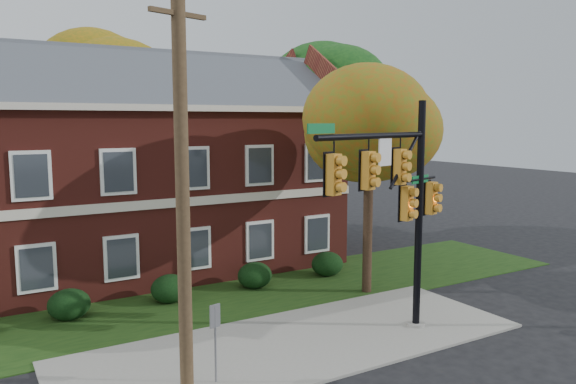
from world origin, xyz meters
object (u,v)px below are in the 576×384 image
hedge_left (69,304)px  sign_post (215,331)px  hedge_right (255,275)px  utility_pole (183,194)px  hedge_center (170,289)px  traffic_signal (398,193)px  apartment_building (128,159)px  tree_near_right (377,120)px  tree_far_rear (112,81)px  hedge_far_right (327,264)px  tree_right_rear (330,93)px

hedge_left → sign_post: sign_post is taller
hedge_right → sign_post: (-4.64, -6.85, 0.91)m
hedge_left → utility_pole: size_ratio=0.14×
hedge_center → traffic_signal: (4.76, -6.88, 3.98)m
apartment_building → traffic_signal: 13.04m
tree_near_right → tree_far_rear: bearing=110.3°
hedge_center → sign_post: size_ratio=0.66×
apartment_building → utility_pole: 12.47m
apartment_building → hedge_center: 6.89m
hedge_center → tree_far_rear: 15.57m
apartment_building → tree_near_right: size_ratio=2.19×
hedge_right → tree_near_right: bearing=-37.3°
hedge_right → apartment_building: bearing=123.7°
hedge_far_right → sign_post: size_ratio=0.66×
utility_pole → sign_post: bearing=-3.6°
tree_right_rear → traffic_signal: tree_right_rear is taller
tree_near_right → traffic_signal: size_ratio=1.18×
apartment_building → hedge_far_right: size_ratio=13.43×
traffic_signal → sign_post: bearing=162.3°
hedge_left → tree_right_rear: 17.74m
tree_right_rear → utility_pole: size_ratio=1.09×
hedge_right → tree_far_rear: (-2.16, 13.09, 8.32)m
tree_far_rear → hedge_left: bearing=-110.3°
tree_far_rear → utility_pole: size_ratio=1.18×
tree_near_right → hedge_center: bearing=158.6°
hedge_right → tree_far_rear: bearing=99.4°
tree_right_rear → sign_post: 19.18m
apartment_building → utility_pole: bearing=-99.1°
hedge_left → tree_right_rear: bearing=22.4°
tree_right_rear → traffic_signal: size_ratio=1.46×
tree_near_right → traffic_signal: tree_near_right is taller
hedge_far_right → traffic_signal: traffic_signal is taller
hedge_left → tree_far_rear: (4.84, 13.09, 8.32)m
tree_far_rear → traffic_signal: (3.41, -19.97, -4.34)m
tree_far_rear → traffic_signal: tree_far_rear is taller
hedge_left → traffic_signal: 11.46m
tree_near_right → sign_post: 10.66m
tree_right_rear → utility_pole: bearing=-135.3°
hedge_far_right → traffic_signal: (-2.24, -6.88, 3.98)m
apartment_building → utility_pole: (-1.98, -12.31, -0.03)m
hedge_far_right → tree_far_rear: (-5.66, 13.09, 8.32)m
hedge_center → utility_pole: size_ratio=0.14×
tree_right_rear → utility_pole: (-13.30, -13.17, -3.17)m
tree_far_rear → sign_post: 21.42m
apartment_building → tree_near_right: apartment_building is taller
hedge_center → sign_post: 7.01m
traffic_signal → hedge_left: bearing=122.7°
apartment_building → hedge_center: bearing=-90.0°
apartment_building → sign_post: apartment_building is taller
utility_pole → traffic_signal: bearing=-15.6°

